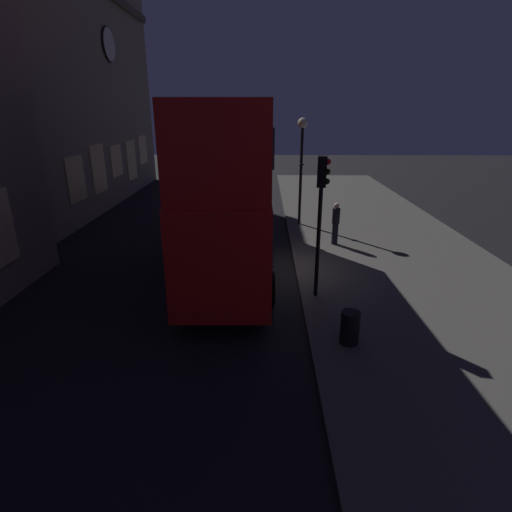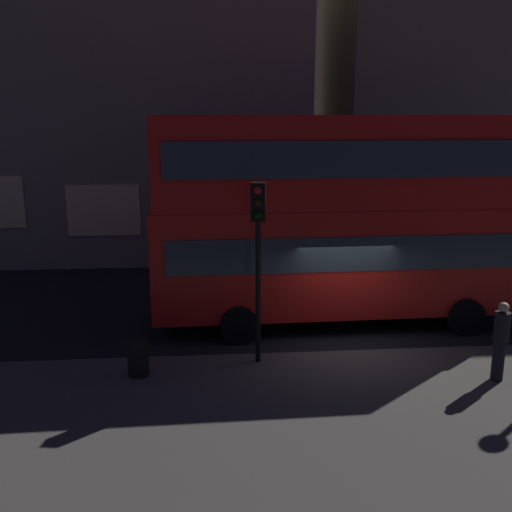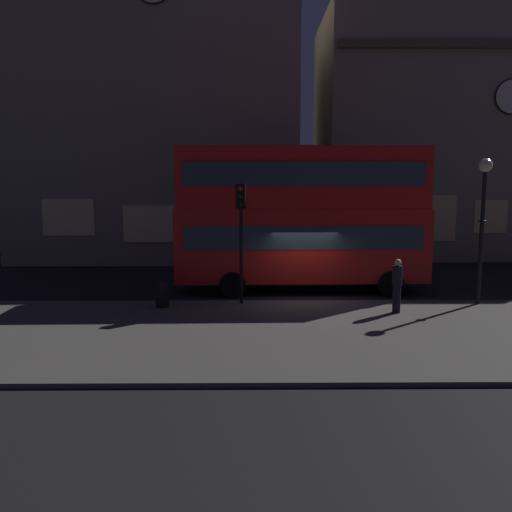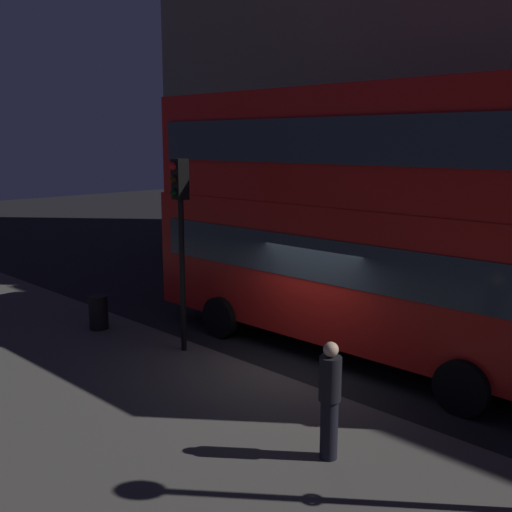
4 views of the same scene
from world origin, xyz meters
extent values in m
plane|color=black|center=(0.00, 0.00, 0.00)|extent=(80.00, 80.00, 0.00)
cube|color=#4C4944|center=(0.00, -4.52, 0.06)|extent=(44.00, 7.89, 0.12)
cube|color=gray|center=(-7.41, 13.14, 9.99)|extent=(15.87, 9.60, 19.98)
cube|color=#F9E09E|center=(-11.64, 8.31, 2.61)|extent=(2.71, 0.06, 1.92)
cube|color=#F9E09E|center=(-7.41, 8.31, 2.26)|extent=(2.71, 0.06, 1.93)
cube|color=#F9E09E|center=(-3.18, 8.31, 2.21)|extent=(2.71, 0.06, 2.21)
cube|color=gray|center=(11.28, 13.92, 7.20)|extent=(17.83, 8.60, 14.40)
cube|color=brown|center=(11.28, 9.50, 11.71)|extent=(17.47, 0.24, 0.44)
cube|color=#E5C67F|center=(5.58, 9.59, 2.36)|extent=(1.83, 0.06, 2.16)
cube|color=#E5C67F|center=(8.43, 9.59, 2.47)|extent=(1.83, 0.06, 2.56)
cube|color=#E5C67F|center=(11.28, 9.59, 2.57)|extent=(1.83, 0.06, 1.85)
cylinder|color=silver|center=(12.02, 9.54, 9.02)|extent=(1.77, 0.12, 1.77)
torus|color=black|center=(12.02, 9.54, 9.02)|extent=(1.89, 0.12, 1.89)
cube|color=red|center=(-0.04, 1.73, 1.93)|extent=(9.91, 2.73, 2.87)
cube|color=red|center=(-0.04, 1.73, 4.55)|extent=(9.71, 2.68, 2.37)
cube|color=#2D3842|center=(-0.04, 1.73, 2.29)|extent=(9.12, 2.78, 0.90)
cube|color=#2D3842|center=(-0.04, 1.73, 4.67)|extent=(9.12, 2.78, 0.90)
cube|color=#F2D84C|center=(4.84, 1.83, 5.20)|extent=(0.11, 1.52, 0.44)
sphere|color=white|center=(4.89, 2.66, 0.85)|extent=(0.24, 0.24, 0.24)
sphere|color=white|center=(4.93, 1.01, 0.85)|extent=(0.24, 0.24, 0.24)
cylinder|color=black|center=(3.29, 3.12, 0.50)|extent=(1.00, 0.26, 0.99)
cylinder|color=black|center=(3.34, 0.48, 0.50)|extent=(1.00, 0.26, 0.99)
cylinder|color=black|center=(-2.78, 2.99, 0.50)|extent=(1.00, 0.26, 0.99)
cylinder|color=black|center=(-2.72, 0.36, 0.50)|extent=(1.00, 0.26, 0.99)
cylinder|color=black|center=(-2.37, -1.03, 1.79)|extent=(0.12, 0.12, 3.34)
cube|color=black|center=(-2.37, -1.03, 3.88)|extent=(0.35, 0.30, 0.85)
sphere|color=red|center=(-2.39, -1.18, 4.15)|extent=(0.17, 0.17, 0.17)
sphere|color=black|center=(-2.39, -1.18, 3.88)|extent=(0.17, 0.17, 0.17)
sphere|color=black|center=(-2.39, -1.18, 3.61)|extent=(0.17, 0.17, 0.17)
cylinder|color=black|center=(5.94, -1.19, 2.42)|extent=(0.14, 0.14, 4.59)
torus|color=black|center=(5.94, -1.19, 3.04)|extent=(0.28, 0.28, 0.06)
sphere|color=#F9EFC6|center=(5.94, -1.19, 4.92)|extent=(0.46, 0.46, 0.46)
cylinder|color=black|center=(2.72, -2.43, 0.57)|extent=(0.26, 0.26, 0.90)
cylinder|color=black|center=(2.72, -2.43, 1.35)|extent=(0.32, 0.32, 0.65)
sphere|color=beige|center=(2.72, -2.43, 1.78)|extent=(0.22, 0.22, 0.22)
cylinder|color=black|center=(-5.07, -1.53, 0.54)|extent=(0.46, 0.46, 0.83)
camera|label=1|loc=(-13.75, 0.57, 5.49)|focal=28.48mm
camera|label=2|loc=(-3.43, -13.44, 5.69)|focal=40.19mm
camera|label=3|loc=(-2.01, -18.75, 4.19)|focal=35.98mm
camera|label=4|loc=(7.60, -8.88, 4.67)|focal=42.00mm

